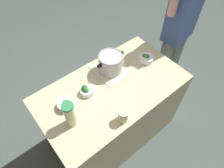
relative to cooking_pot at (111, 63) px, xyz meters
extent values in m
plane|color=#4A5652|center=(-0.12, -0.17, -0.98)|extent=(8.00, 8.00, 0.00)
cube|color=#BCBB91|center=(-0.12, -0.17, -0.54)|extent=(1.33, 0.75, 0.89)
cube|color=beige|center=(0.00, 0.00, -0.09)|extent=(0.29, 0.33, 0.01)
cylinder|color=#B7B7BC|center=(0.00, 0.00, -0.01)|extent=(0.22, 0.22, 0.17)
torus|color=#99999E|center=(0.00, 0.00, 0.08)|extent=(0.22, 0.22, 0.01)
cube|color=black|center=(-0.13, 0.00, 0.04)|extent=(0.04, 0.02, 0.02)
cube|color=black|center=(0.13, 0.00, 0.04)|extent=(0.04, 0.02, 0.02)
cylinder|color=beige|center=(-0.57, -0.24, 0.01)|extent=(0.08, 0.08, 0.22)
cylinder|color=#2A804B|center=(-0.57, -0.24, 0.13)|extent=(0.09, 0.09, 0.02)
ellipsoid|color=yellow|center=(-0.56, -0.24, 0.06)|extent=(0.04, 0.04, 0.01)
cylinder|color=beige|center=(-0.25, -0.46, -0.05)|extent=(0.08, 0.08, 0.10)
cylinder|color=#B2AD99|center=(-0.25, -0.46, 0.01)|extent=(0.08, 0.08, 0.01)
cylinder|color=silver|center=(-0.32, -0.08, -0.08)|extent=(0.12, 0.12, 0.05)
ellipsoid|color=#256E2E|center=(-0.33, -0.06, -0.04)|extent=(0.05, 0.05, 0.06)
ellipsoid|color=#258032|center=(-0.33, -0.06, -0.04)|extent=(0.05, 0.05, 0.06)
ellipsoid|color=#2F7F2D|center=(-0.33, -0.08, -0.05)|extent=(0.05, 0.05, 0.06)
cylinder|color=silver|center=(-0.53, -0.08, -0.07)|extent=(0.14, 0.14, 0.05)
ellipsoid|color=#20762D|center=(-0.53, -0.07, -0.05)|extent=(0.04, 0.04, 0.04)
ellipsoid|color=#257E26|center=(-0.55, -0.10, -0.05)|extent=(0.04, 0.04, 0.04)
ellipsoid|color=#2C752F|center=(-0.52, -0.09, -0.05)|extent=(0.05, 0.05, 0.06)
cylinder|color=silver|center=(0.34, -0.12, -0.07)|extent=(0.14, 0.14, 0.05)
ellipsoid|color=#3A7F34|center=(0.35, -0.12, -0.05)|extent=(0.05, 0.05, 0.05)
ellipsoid|color=#34701E|center=(0.35, -0.12, -0.05)|extent=(0.05, 0.05, 0.05)
ellipsoid|color=#356D34|center=(0.33, -0.10, -0.05)|extent=(0.04, 0.04, 0.05)
cylinder|color=slate|center=(0.74, -0.09, -0.53)|extent=(0.14, 0.14, 0.91)
cylinder|color=slate|center=(0.94, -0.09, -0.53)|extent=(0.14, 0.14, 0.91)
cube|color=#395289|center=(0.84, -0.09, 0.25)|extent=(0.36, 0.24, 0.65)
camera|label=1|loc=(-0.79, -0.99, 1.29)|focal=32.01mm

